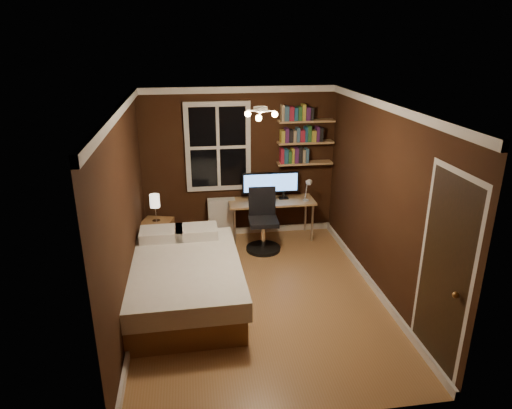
{
  "coord_description": "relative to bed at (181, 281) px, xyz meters",
  "views": [
    {
      "loc": [
        -0.81,
        -5.18,
        3.24
      ],
      "look_at": [
        0.03,
        0.45,
        1.13
      ],
      "focal_mm": 32.0,
      "sensor_mm": 36.0,
      "label": 1
    }
  ],
  "objects": [
    {
      "name": "bedside_lamp",
      "position": [
        -0.37,
        1.46,
        0.46
      ],
      "size": [
        0.15,
        0.15,
        0.44
      ],
      "primitive_type": null,
      "color": "white",
      "rests_on": "nightstand"
    },
    {
      "name": "desk",
      "position": [
        1.5,
        1.79,
        0.31
      ],
      "size": [
        1.42,
        0.53,
        0.67
      ],
      "color": "tan",
      "rests_on": "ground"
    },
    {
      "name": "ceiling_fixture",
      "position": [
        1.0,
        -0.12,
        2.1
      ],
      "size": [
        0.44,
        0.44,
        0.18
      ],
      "primitive_type": null,
      "color": "beige",
      "rests_on": "ceiling"
    },
    {
      "name": "door_knob",
      "position": [
        2.55,
        -1.87,
        0.7
      ],
      "size": [
        0.06,
        0.06,
        0.06
      ],
      "primitive_type": "sphere",
      "color": "#B98342",
      "rests_on": "door"
    },
    {
      "name": "ceiling",
      "position": [
        1.0,
        -0.02,
        2.2
      ],
      "size": [
        3.2,
        4.2,
        0.02
      ],
      "primitive_type": "cube",
      "color": "white",
      "rests_on": "wall_back"
    },
    {
      "name": "bookshelf_middle",
      "position": [
        2.08,
        1.96,
        1.3
      ],
      "size": [
        0.92,
        0.22,
        0.03
      ],
      "primitive_type": "cube",
      "color": "tan",
      "rests_on": "wall_back"
    },
    {
      "name": "door",
      "position": [
        2.59,
        -1.57,
        0.72
      ],
      "size": [
        0.03,
        0.82,
        2.05
      ],
      "primitive_type": null,
      "color": "black",
      "rests_on": "ground"
    },
    {
      "name": "wall_right",
      "position": [
        2.6,
        -0.02,
        0.95
      ],
      "size": [
        0.04,
        4.2,
        2.5
      ],
      "primitive_type": "cube",
      "color": "black",
      "rests_on": "ground"
    },
    {
      "name": "wall_back",
      "position": [
        1.0,
        2.08,
        0.95
      ],
      "size": [
        3.2,
        0.04,
        2.5
      ],
      "primitive_type": "cube",
      "color": "black",
      "rests_on": "ground"
    },
    {
      "name": "nightstand",
      "position": [
        -0.37,
        1.46,
        -0.03
      ],
      "size": [
        0.54,
        0.54,
        0.55
      ],
      "primitive_type": "cube",
      "rotation": [
        0.0,
        0.0,
        -0.27
      ],
      "color": "brown",
      "rests_on": "ground"
    },
    {
      "name": "bookshelf_upper",
      "position": [
        2.08,
        1.96,
        1.65
      ],
      "size": [
        0.92,
        0.22,
        0.03
      ],
      "primitive_type": "cube",
      "color": "tan",
      "rests_on": "wall_back"
    },
    {
      "name": "bed",
      "position": [
        0.0,
        0.0,
        0.0
      ],
      "size": [
        1.54,
        2.12,
        0.71
      ],
      "rotation": [
        0.0,
        0.0,
        0.02
      ],
      "color": "brown",
      "rests_on": "ground"
    },
    {
      "name": "books_row_middle",
      "position": [
        2.08,
        1.96,
        1.43
      ],
      "size": [
        0.66,
        0.16,
        0.23
      ],
      "primitive_type": null,
      "color": "navy",
      "rests_on": "bookshelf_middle"
    },
    {
      "name": "office_chair",
      "position": [
        1.29,
        1.39,
        0.08
      ],
      "size": [
        0.55,
        0.55,
        1.0
      ],
      "rotation": [
        0.0,
        0.0,
        -0.04
      ],
      "color": "black",
      "rests_on": "ground"
    },
    {
      "name": "books_row_lower",
      "position": [
        2.08,
        1.96,
        1.08
      ],
      "size": [
        0.48,
        0.16,
        0.23
      ],
      "primitive_type": null,
      "color": "maroon",
      "rests_on": "bookshelf_lower"
    },
    {
      "name": "window",
      "position": [
        0.65,
        2.05,
        1.25
      ],
      "size": [
        1.06,
        0.06,
        1.46
      ],
      "primitive_type": "cube",
      "color": "silver",
      "rests_on": "wall_back"
    },
    {
      "name": "monitor_right",
      "position": [
        1.71,
        1.87,
        0.6
      ],
      "size": [
        0.5,
        0.12,
        0.46
      ],
      "primitive_type": null,
      "color": "black",
      "rests_on": "desk"
    },
    {
      "name": "monitor_left",
      "position": [
        1.27,
        1.87,
        0.6
      ],
      "size": [
        0.5,
        0.12,
        0.46
      ],
      "primitive_type": null,
      "color": "black",
      "rests_on": "desk"
    },
    {
      "name": "books_row_upper",
      "position": [
        2.08,
        1.96,
        1.78
      ],
      "size": [
        0.48,
        0.16,
        0.23
      ],
      "primitive_type": null,
      "color": "#295B27",
      "rests_on": "bookshelf_upper"
    },
    {
      "name": "radiator",
      "position": [
        0.67,
        1.96,
        0.04
      ],
      "size": [
        0.46,
        0.16,
        0.68
      ],
      "primitive_type": "cube",
      "color": "silver",
      "rests_on": "ground"
    },
    {
      "name": "floor",
      "position": [
        1.0,
        -0.02,
        -0.3
      ],
      "size": [
        4.2,
        4.2,
        0.0
      ],
      "primitive_type": "plane",
      "color": "olive",
      "rests_on": "ground"
    },
    {
      "name": "bookshelf_lower",
      "position": [
        2.08,
        1.96,
        0.95
      ],
      "size": [
        0.92,
        0.22,
        0.03
      ],
      "primitive_type": "cube",
      "color": "tan",
      "rests_on": "wall_back"
    },
    {
      "name": "wall_left",
      "position": [
        -0.6,
        -0.02,
        0.95
      ],
      "size": [
        0.04,
        4.2,
        2.5
      ],
      "primitive_type": "cube",
      "color": "black",
      "rests_on": "ground"
    },
    {
      "name": "desk_lamp",
      "position": [
        2.06,
        1.62,
        0.59
      ],
      "size": [
        0.14,
        0.32,
        0.44
      ],
      "primitive_type": null,
      "color": "silver",
      "rests_on": "desk"
    }
  ]
}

